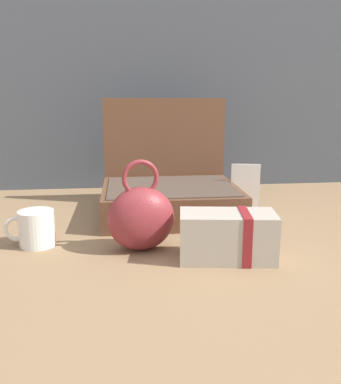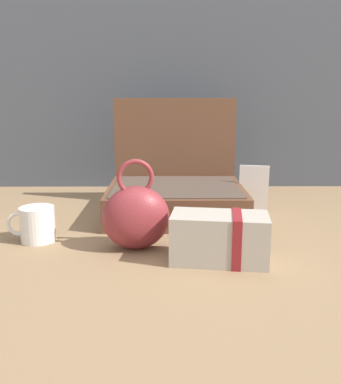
% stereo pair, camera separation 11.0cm
% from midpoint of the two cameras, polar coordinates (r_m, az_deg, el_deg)
% --- Properties ---
extents(ground_plane, '(6.00, 6.00, 0.00)m').
position_cam_midpoint_polar(ground_plane, '(1.14, 1.91, -5.24)').
color(ground_plane, '#8C6D4C').
extents(open_suitcase, '(0.40, 0.36, 0.35)m').
position_cam_midpoint_polar(open_suitcase, '(1.29, 3.10, 0.29)').
color(open_suitcase, brown).
rests_on(open_suitcase, ground_plane).
extents(teal_pouch_handbag, '(0.17, 0.12, 0.22)m').
position_cam_midpoint_polar(teal_pouch_handbag, '(0.99, -1.53, -3.38)').
color(teal_pouch_handbag, maroon).
rests_on(teal_pouch_handbag, ground_plane).
extents(cream_toiletry_bag, '(0.22, 0.13, 0.11)m').
position_cam_midpoint_polar(cream_toiletry_bag, '(0.94, 10.18, -6.21)').
color(cream_toiletry_bag, '#B2A899').
rests_on(cream_toiletry_bag, ground_plane).
extents(coffee_mug, '(0.12, 0.09, 0.09)m').
position_cam_midpoint_polar(coffee_mug, '(1.09, -14.94, -4.27)').
color(coffee_mug, white).
rests_on(coffee_mug, ground_plane).
extents(info_card_left, '(0.09, 0.02, 0.15)m').
position_cam_midpoint_polar(info_card_left, '(1.33, 13.51, 0.36)').
color(info_card_left, white).
rests_on(info_card_left, ground_plane).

